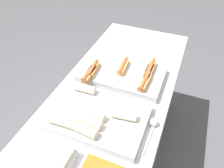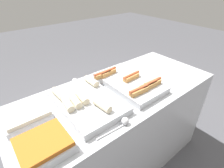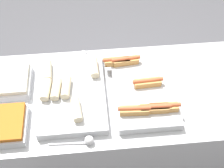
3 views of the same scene
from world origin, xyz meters
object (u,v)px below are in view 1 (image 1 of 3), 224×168
at_px(tray_wraps, 96,116).
at_px(serving_spoon_near, 153,125).
at_px(tray_hotdogs, 122,74).
at_px(serving_spoon_far, 56,96).
at_px(tray_side_back, 41,167).

height_order(tray_wraps, serving_spoon_near, tray_wraps).
bearing_deg(tray_wraps, tray_hotdogs, -1.21).
relative_size(tray_hotdogs, serving_spoon_far, 2.55).
bearing_deg(serving_spoon_near, tray_side_back, 136.34).
xyz_separation_m(tray_side_back, serving_spoon_near, (0.42, -0.40, -0.02)).
bearing_deg(tray_hotdogs, tray_side_back, 171.64).
distance_m(tray_wraps, tray_side_back, 0.37).
relative_size(serving_spoon_near, serving_spoon_far, 1.06).
bearing_deg(tray_hotdogs, tray_wraps, 178.79).
relative_size(tray_side_back, serving_spoon_near, 1.15).
bearing_deg(tray_hotdogs, serving_spoon_near, -138.22).
xyz_separation_m(tray_wraps, serving_spoon_near, (0.07, -0.30, -0.01)).
distance_m(tray_hotdogs, tray_side_back, 0.76).
height_order(tray_side_back, serving_spoon_near, tray_side_back).
distance_m(tray_hotdogs, serving_spoon_near, 0.44).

